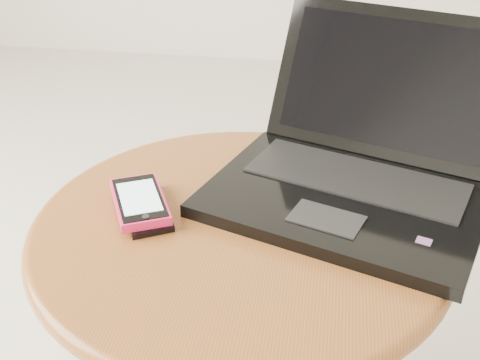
# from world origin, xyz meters

# --- Properties ---
(table) EXTENTS (0.59, 0.59, 0.47)m
(table) POSITION_xyz_m (-0.09, -0.01, 0.37)
(table) COLOR #4E2311
(table) RESTS_ON ground
(laptop) EXTENTS (0.48, 0.48, 0.23)m
(laptop) POSITION_xyz_m (0.06, 0.10, 0.51)
(laptop) COLOR black
(laptop) RESTS_ON table
(phone_black) EXTENTS (0.10, 0.13, 0.01)m
(phone_black) POSITION_xyz_m (-0.23, -0.01, 0.47)
(phone_black) COLOR black
(phone_black) RESTS_ON table
(phone_pink) EXTENTS (0.12, 0.14, 0.02)m
(phone_pink) POSITION_xyz_m (-0.24, -0.01, 0.49)
(phone_pink) COLOR #F12162
(phone_pink) RESTS_ON phone_black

